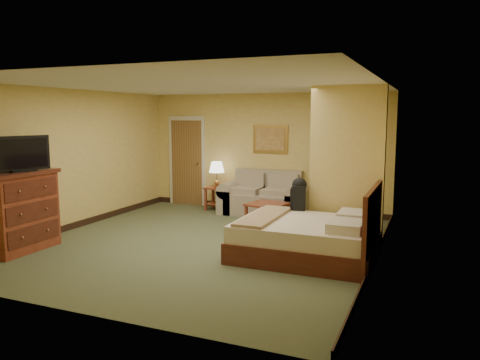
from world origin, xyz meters
The scene contains 17 objects.
floor centered at (0.00, 0.00, 0.00)m, with size 6.00×6.00×0.00m, color #4D5436.
ceiling centered at (0.00, 0.00, 2.60)m, with size 6.00×6.00×0.00m, color white.
back_wall centered at (0.00, 3.00, 1.30)m, with size 5.50×0.02×2.60m, color #D5B65B.
left_wall centered at (-2.75, 0.00, 1.30)m, with size 0.02×6.00×2.60m, color #D5B65B.
right_wall centered at (2.75, 0.00, 1.30)m, with size 0.02×6.00×2.60m, color #D5B65B.
partition centered at (2.15, 0.93, 1.30)m, with size 1.20×0.15×2.60m, color #D5B65B.
door centered at (-1.95, 2.96, 1.03)m, with size 0.94×0.16×2.10m.
baseboard centered at (0.00, 2.99, 0.06)m, with size 5.50×0.02×0.12m, color black.
loveseat centered at (0.13, 2.58, 0.30)m, with size 1.85×0.86×0.94m.
side_table centered at (-1.02, 2.65, 0.34)m, with size 0.47×0.47×0.52m.
table_lamp centered at (-1.02, 2.65, 0.95)m, with size 0.34×0.34×0.57m.
coffee_table centered at (0.54, 1.62, 0.31)m, with size 0.81×0.81×0.44m.
wall_picture centered at (0.13, 2.97, 1.60)m, with size 0.80×0.04×0.62m.
dresser centered at (-2.48, -1.47, 0.64)m, with size 0.62×1.18×1.26m.
tv centered at (-2.38, -1.47, 1.52)m, with size 0.32×0.88×0.55m.
bed centered at (1.82, -0.10, 0.31)m, with size 2.04×1.73×1.12m.
backpack centered at (1.41, 0.73, 0.83)m, with size 0.27×0.35×0.54m.
Camera 1 is at (3.45, -6.76, 2.11)m, focal length 35.00 mm.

